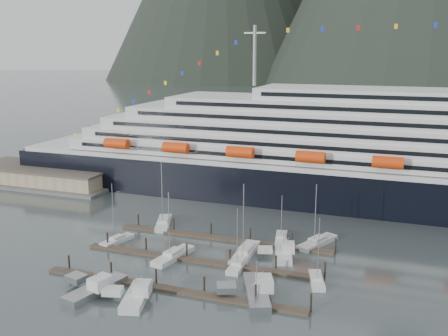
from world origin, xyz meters
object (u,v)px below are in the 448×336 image
Objects in this scene: sailboat_e at (163,224)px; sailboat_f at (281,238)px; trawler_c at (256,291)px; trawler_e at (283,253)px; trawler_b at (136,295)px; warehouse at (45,177)px; cruise_ship at (403,161)px; sailboat_a at (117,241)px; sailboat_b at (173,256)px; trawler_a at (95,288)px; sailboat_d at (245,254)px; sailboat_h at (317,280)px; sailboat_g at (317,243)px; sailboat_c at (238,265)px.

sailboat_e is 1.51× the size of sailboat_f.
trawler_e is at bearing -23.15° from trawler_c.
trawler_e is (18.13, 26.21, -0.05)m from trawler_b.
warehouse is at bearing 53.15° from trawler_e.
cruise_ship is at bearing -75.84° from sailboat_e.
sailboat_b is (14.91, -3.76, 0.02)m from sailboat_a.
trawler_e is at bearing -31.67° from trawler_a.
sailboat_b is at bearing 96.15° from trawler_e.
sailboat_a is 13.91m from sailboat_e.
sailboat_d is 26.48m from trawler_b.
sailboat_a is at bearing 66.73° from sailboat_h.
sailboat_e is 1.15× the size of sailboat_g.
sailboat_g is at bearing -6.78° from sailboat_h.
cruise_ship is 39.84m from sailboat_g.
trawler_b is at bearing 154.11° from sailboat_d.
sailboat_g is at bearing -110.21° from sailboat_e.
trawler_a is (8.94, -21.72, 0.45)m from sailboat_a.
sailboat_c is at bearing -82.70° from sailboat_a.
sailboat_c is at bearing -117.70° from cruise_ship.
trawler_e is at bearing -68.65° from sailboat_a.
sailboat_e is at bearing -23.37° from warehouse.
trawler_e is at bearing -42.17° from sailboat_c.
sailboat_e reaches higher than sailboat_h.
trawler_c reaches higher than trawler_a.
cruise_ship is 55.77m from sailboat_h.
trawler_b is (12.48, -35.02, 0.42)m from sailboat_e.
sailboat_b reaches higher than trawler_c.
warehouse is 87.19m from trawler_e.
sailboat_e is 28.11m from sailboat_f.
warehouse is 3.23× the size of sailboat_b.
sailboat_h is (10.96, -18.26, 0.01)m from sailboat_f.
sailboat_f is (17.46, 17.00, -0.04)m from sailboat_b.
trawler_c is at bearing -157.64° from sailboat_d.
sailboat_b is at bearing 147.52° from sailboat_g.
sailboat_c is (28.28, -3.38, -0.01)m from sailboat_a.
sailboat_h is at bearing -68.14° from trawler_c.
cruise_ship reaches higher than sailboat_b.
sailboat_a is at bearing 93.37° from sailboat_d.
trawler_a is (-46.42, -69.91, -11.17)m from cruise_ship.
sailboat_h is 12.68m from trawler_e.
trawler_e reaches higher than warehouse.
cruise_ship is 15.56× the size of trawler_c.
sailboat_h is (28.42, -1.25, -0.03)m from sailboat_b.
trawler_e is (-5.27, -8.81, 0.39)m from sailboat_g.
sailboat_d is 1.16× the size of trawler_c.
sailboat_b is at bearing -127.90° from cruise_ship.
sailboat_e reaches higher than sailboat_g.
cruise_ship reaches higher than trawler_e.
sailboat_a is 1.07× the size of sailboat_h.
sailboat_h is (15.61, -7.33, -0.04)m from sailboat_d.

